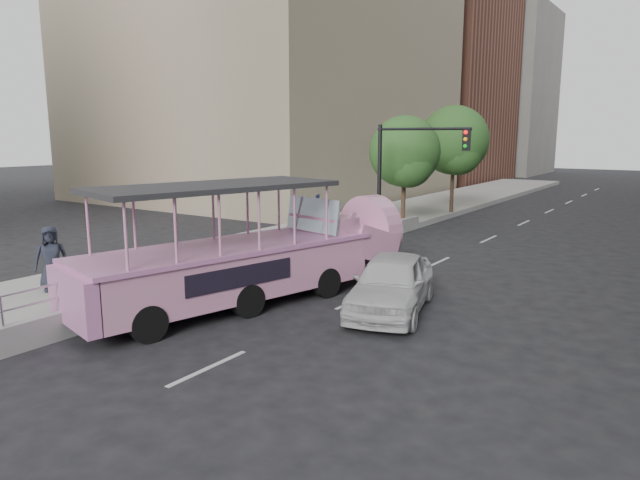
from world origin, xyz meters
TOP-DOWN VIEW (x-y plane):
  - ground at (0.00, 0.00)m, footprint 160.00×160.00m
  - sidewalk at (-5.75, 10.00)m, footprint 5.50×80.00m
  - kerb_wall at (-3.12, 2.00)m, footprint 0.24×30.00m
  - guardrail at (-3.12, 2.00)m, footprint 0.07×22.00m
  - duck_boat at (-1.36, 2.45)m, footprint 4.88×10.69m
  - car at (2.33, 3.61)m, footprint 3.06×4.98m
  - pedestrian_far at (-6.29, -0.96)m, footprint 0.98×1.10m
  - parking_sign at (-2.60, 7.24)m, footprint 0.24×0.55m
  - traffic_signal at (-1.70, 12.50)m, footprint 4.20×0.32m
  - street_tree_near at (-3.30, 15.93)m, footprint 3.52×3.52m
  - street_tree_far at (-3.10, 21.93)m, footprint 3.97×3.97m
  - midrise_brick at (-18.00, 48.00)m, footprint 18.00×16.00m
  - midrise_stone_b at (-16.00, 64.00)m, footprint 16.00×14.00m

SIDE VIEW (x-z plane):
  - ground at x=0.00m, z-range 0.00..0.00m
  - sidewalk at x=-5.75m, z-range 0.00..0.30m
  - kerb_wall at x=-3.12m, z-range 0.30..0.66m
  - car at x=2.33m, z-range 0.00..1.58m
  - guardrail at x=-3.12m, z-range 0.79..1.50m
  - pedestrian_far at x=-6.29m, z-range 0.30..2.19m
  - duck_boat at x=-1.36m, z-range -0.45..3.01m
  - parking_sign at x=-2.60m, z-range 0.35..2.95m
  - traffic_signal at x=-1.70m, z-range 0.90..6.10m
  - street_tree_near at x=-3.30m, z-range 0.96..6.68m
  - street_tree_far at x=-3.10m, z-range 1.08..7.53m
  - midrise_stone_b at x=-16.00m, z-range 0.00..20.00m
  - midrise_brick at x=-18.00m, z-range 0.00..26.00m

